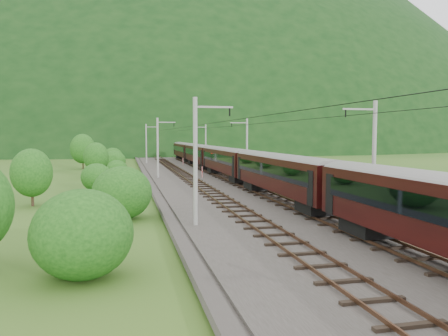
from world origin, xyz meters
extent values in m
plane|color=#2A571B|center=(0.00, 0.00, 0.00)|extent=(600.00, 600.00, 0.00)
cube|color=#38332D|center=(0.00, 10.00, 0.15)|extent=(14.00, 220.00, 0.30)
cube|color=brown|center=(-3.12, 10.00, 0.49)|extent=(0.08, 220.00, 0.15)
cube|color=brown|center=(-1.68, 10.00, 0.49)|extent=(0.08, 220.00, 0.15)
cube|color=black|center=(-2.40, 10.00, 0.36)|extent=(2.40, 220.00, 0.12)
cube|color=brown|center=(1.68, 10.00, 0.49)|extent=(0.08, 220.00, 0.15)
cube|color=brown|center=(3.12, 10.00, 0.49)|extent=(0.08, 220.00, 0.15)
cube|color=black|center=(2.40, 10.00, 0.36)|extent=(2.40, 220.00, 0.12)
cylinder|color=gray|center=(-6.20, 0.00, 4.30)|extent=(0.28, 0.28, 8.00)
cube|color=gray|center=(-5.00, 0.00, 7.70)|extent=(2.40, 0.12, 0.12)
cylinder|color=black|center=(-4.00, 0.00, 7.40)|extent=(0.10, 0.10, 0.50)
cylinder|color=gray|center=(-6.20, 32.00, 4.30)|extent=(0.28, 0.28, 8.00)
cube|color=gray|center=(-5.00, 32.00, 7.70)|extent=(2.40, 0.12, 0.12)
cylinder|color=black|center=(-4.00, 32.00, 7.40)|extent=(0.10, 0.10, 0.50)
cylinder|color=gray|center=(-6.20, 64.00, 4.30)|extent=(0.28, 0.28, 8.00)
cube|color=gray|center=(-5.00, 64.00, 7.70)|extent=(2.40, 0.12, 0.12)
cylinder|color=black|center=(-4.00, 64.00, 7.40)|extent=(0.10, 0.10, 0.50)
cylinder|color=gray|center=(-6.20, 96.00, 4.30)|extent=(0.28, 0.28, 8.00)
cube|color=gray|center=(-5.00, 96.00, 7.70)|extent=(2.40, 0.12, 0.12)
cylinder|color=black|center=(-4.00, 96.00, 7.40)|extent=(0.10, 0.10, 0.50)
cylinder|color=gray|center=(-6.20, 128.00, 4.30)|extent=(0.28, 0.28, 8.00)
cube|color=gray|center=(-5.00, 128.00, 7.70)|extent=(2.40, 0.12, 0.12)
cylinder|color=black|center=(-4.00, 128.00, 7.40)|extent=(0.10, 0.10, 0.50)
cylinder|color=gray|center=(6.20, 0.00, 4.30)|extent=(0.28, 0.28, 8.00)
cube|color=gray|center=(5.00, 0.00, 7.70)|extent=(2.40, 0.12, 0.12)
cylinder|color=black|center=(4.00, 0.00, 7.40)|extent=(0.10, 0.10, 0.50)
cylinder|color=gray|center=(6.20, 32.00, 4.30)|extent=(0.28, 0.28, 8.00)
cube|color=gray|center=(5.00, 32.00, 7.70)|extent=(2.40, 0.12, 0.12)
cylinder|color=black|center=(4.00, 32.00, 7.40)|extent=(0.10, 0.10, 0.50)
cylinder|color=gray|center=(6.20, 64.00, 4.30)|extent=(0.28, 0.28, 8.00)
cube|color=gray|center=(5.00, 64.00, 7.70)|extent=(2.40, 0.12, 0.12)
cylinder|color=black|center=(4.00, 64.00, 7.40)|extent=(0.10, 0.10, 0.50)
cylinder|color=gray|center=(6.20, 96.00, 4.30)|extent=(0.28, 0.28, 8.00)
cube|color=gray|center=(5.00, 96.00, 7.70)|extent=(2.40, 0.12, 0.12)
cylinder|color=black|center=(4.00, 96.00, 7.40)|extent=(0.10, 0.10, 0.50)
cylinder|color=gray|center=(6.20, 128.00, 4.30)|extent=(0.28, 0.28, 8.00)
cube|color=gray|center=(5.00, 128.00, 7.70)|extent=(2.40, 0.12, 0.12)
cylinder|color=black|center=(4.00, 128.00, 7.40)|extent=(0.10, 0.10, 0.50)
cylinder|color=black|center=(-2.40, 10.00, 7.10)|extent=(0.03, 198.00, 0.03)
cylinder|color=black|center=(2.40, 10.00, 7.10)|extent=(0.03, 198.00, 0.03)
ellipsoid|color=black|center=(0.00, 260.00, 0.00)|extent=(504.00, 360.00, 244.00)
cube|color=black|center=(1.08, -12.59, 3.05)|extent=(0.05, 17.41, 1.03)
cube|color=black|center=(2.40, -5.66, 0.97)|extent=(1.98, 2.88, 0.81)
cube|color=black|center=(2.40, 7.94, 2.73)|extent=(2.61, 19.79, 2.70)
cylinder|color=slate|center=(2.40, 7.94, 3.94)|extent=(2.61, 19.69, 2.61)
cube|color=black|center=(1.08, 7.94, 3.05)|extent=(0.05, 17.41, 1.03)
cube|color=black|center=(3.72, 7.94, 3.05)|extent=(0.05, 17.41, 1.03)
cube|color=black|center=(2.40, 1.01, 0.97)|extent=(1.98, 2.88, 0.81)
cube|color=black|center=(2.40, 14.87, 0.97)|extent=(1.98, 2.88, 0.81)
cube|color=black|center=(2.40, 28.47, 2.73)|extent=(2.61, 19.79, 2.70)
cylinder|color=slate|center=(2.40, 28.47, 3.94)|extent=(2.61, 19.69, 2.61)
cube|color=black|center=(1.08, 28.47, 3.05)|extent=(0.05, 17.41, 1.03)
cube|color=black|center=(3.72, 28.47, 3.05)|extent=(0.05, 17.41, 1.03)
cube|color=black|center=(2.40, 21.55, 0.97)|extent=(1.98, 2.88, 0.81)
cube|color=black|center=(2.40, 35.40, 0.97)|extent=(1.98, 2.88, 0.81)
cube|color=black|center=(2.40, 49.00, 2.73)|extent=(2.61, 19.79, 2.70)
cylinder|color=slate|center=(2.40, 49.00, 3.94)|extent=(2.61, 19.69, 2.61)
cube|color=black|center=(1.08, 49.00, 3.05)|extent=(0.05, 17.41, 1.03)
cube|color=black|center=(3.72, 49.00, 3.05)|extent=(0.05, 17.41, 1.03)
cube|color=black|center=(2.40, 42.08, 0.97)|extent=(1.98, 2.88, 0.81)
cube|color=black|center=(2.40, 55.93, 0.97)|extent=(1.98, 2.88, 0.81)
cube|color=black|center=(2.40, 69.54, 2.73)|extent=(2.61, 19.79, 2.70)
cylinder|color=slate|center=(2.40, 69.54, 3.94)|extent=(2.61, 19.69, 2.61)
cube|color=black|center=(1.08, 69.54, 3.05)|extent=(0.05, 17.41, 1.03)
cube|color=black|center=(3.72, 69.54, 3.05)|extent=(0.05, 17.41, 1.03)
cube|color=black|center=(2.40, 62.61, 0.97)|extent=(1.98, 2.88, 0.81)
cube|color=black|center=(2.40, 76.46, 0.97)|extent=(1.98, 2.88, 0.81)
cube|color=#141F9E|center=(2.40, 98.16, 2.73)|extent=(2.61, 16.19, 2.70)
cylinder|color=slate|center=(2.40, 98.16, 3.94)|extent=(2.61, 16.11, 2.61)
cube|color=black|center=(1.08, 98.16, 3.05)|extent=(0.05, 14.25, 1.03)
cube|color=black|center=(3.72, 98.16, 3.05)|extent=(0.05, 14.25, 1.03)
cube|color=black|center=(2.40, 92.50, 0.97)|extent=(1.98, 2.88, 0.81)
cube|color=black|center=(2.40, 103.83, 0.97)|extent=(1.98, 2.88, 0.81)
cube|color=gold|center=(2.40, 106.06, 2.55)|extent=(2.66, 0.50, 2.43)
cube|color=gold|center=(2.40, 90.27, 2.55)|extent=(2.66, 0.50, 2.43)
cube|color=black|center=(2.40, 101.16, 4.57)|extent=(0.08, 1.60, 0.81)
cylinder|color=red|center=(-0.42, 30.57, 1.05)|extent=(0.16, 0.16, 1.50)
cylinder|color=red|center=(0.43, 56.98, 0.99)|extent=(0.15, 0.15, 1.37)
cylinder|color=black|center=(-4.33, 58.70, 1.33)|extent=(0.14, 0.14, 2.05)
sphere|color=red|center=(-4.33, 58.70, 2.40)|extent=(0.25, 0.25, 0.25)
ellipsoid|color=#164312|center=(-12.24, -8.34, 1.87)|extent=(4.16, 4.16, 3.74)
ellipsoid|color=#164312|center=(-10.72, 4.54, 1.88)|extent=(4.19, 4.19, 3.77)
ellipsoid|color=#164312|center=(-13.49, 21.41, 1.49)|extent=(3.30, 3.30, 2.97)
ellipsoid|color=#164312|center=(-11.58, 33.78, 1.32)|extent=(2.93, 2.93, 2.64)
ellipsoid|color=#164312|center=(-12.25, 49.02, 1.70)|extent=(3.77, 3.77, 3.40)
ellipsoid|color=#164312|center=(-12.88, 63.03, 1.76)|extent=(3.90, 3.90, 3.51)
ellipsoid|color=#164312|center=(-14.28, 76.56, 1.40)|extent=(3.12, 3.12, 2.81)
ellipsoid|color=#164312|center=(-11.73, 91.85, 1.05)|extent=(2.34, 2.34, 2.11)
cylinder|color=black|center=(-18.12, 12.13, 1.32)|extent=(0.24, 0.24, 2.63)
ellipsoid|color=#164312|center=(-18.12, 12.13, 2.82)|extent=(3.39, 3.39, 4.06)
cylinder|color=black|center=(-14.45, 36.76, 1.35)|extent=(0.24, 0.24, 2.70)
ellipsoid|color=#164312|center=(-14.45, 36.76, 2.89)|extent=(3.47, 3.47, 4.17)
cylinder|color=black|center=(-17.76, 53.66, 1.69)|extent=(0.24, 0.24, 3.38)
ellipsoid|color=#164312|center=(-17.76, 53.66, 3.62)|extent=(4.35, 4.35, 5.22)
ellipsoid|color=#164312|center=(12.63, 22.42, 0.89)|extent=(1.97, 1.97, 1.78)
ellipsoid|color=#164312|center=(12.32, 52.60, 1.36)|extent=(3.01, 3.01, 2.71)
camera|label=1|loc=(-10.47, -26.87, 5.92)|focal=35.00mm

